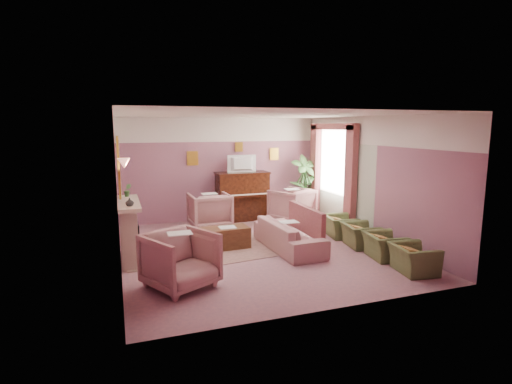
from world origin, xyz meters
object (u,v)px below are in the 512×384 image
object	(u,v)px
sofa	(289,230)
piano	(242,197)
side_table	(304,203)
floral_armchair_left	(210,209)
television	(243,162)
coffee_table	(225,238)
floral_armchair_front	(180,257)
olive_chair_d	(340,223)
olive_chair_b	(384,242)
floral_armchair_right	(292,204)
olive_chair_c	(360,231)
olive_chair_a	(414,254)

from	to	relation	value
sofa	piano	bearing A→B (deg)	92.32
side_table	floral_armchair_left	bearing A→B (deg)	-168.03
television	coffee_table	world-z (taller)	television
floral_armchair_front	olive_chair_d	bearing A→B (deg)	23.75
piano	side_table	bearing A→B (deg)	-1.21
television	olive_chair_b	bearing A→B (deg)	-67.73
television	coffee_table	bearing A→B (deg)	-115.90
olive_chair_d	side_table	bearing A→B (deg)	84.05
floral_armchair_right	olive_chair_b	distance (m)	3.39
sofa	olive_chair_c	xyz separation A→B (m)	(1.53, -0.36, -0.08)
piano	coffee_table	xyz separation A→B (m)	(-1.14, -2.39, -0.43)
floral_armchair_front	olive_chair_a	xyz separation A→B (m)	(3.99, -0.70, -0.17)
floral_armchair_right	olive_chair_b	world-z (taller)	floral_armchair_right
olive_chair_d	olive_chair_b	bearing A→B (deg)	-90.00
floral_armchair_front	olive_chair_c	distance (m)	4.11
floral_armchair_right	olive_chair_d	xyz separation A→B (m)	(0.46, -1.71, -0.17)
television	floral_armchair_left	xyz separation A→B (m)	(-1.08, -0.62, -1.09)
floral_armchair_left	olive_chair_b	world-z (taller)	floral_armchair_left
olive_chair_d	olive_chair_c	bearing A→B (deg)	-90.00
television	olive_chair_b	xyz separation A→B (m)	(1.64, -4.01, -1.27)
floral_armchair_right	floral_armchair_front	world-z (taller)	same
floral_armchair_front	olive_chair_b	distance (m)	4.00
olive_chair_c	olive_chair_b	bearing A→B (deg)	-90.00
floral_armchair_front	side_table	xyz separation A→B (m)	(4.24, 4.14, -0.16)
olive_chair_b	sofa	bearing A→B (deg)	142.28
coffee_table	olive_chair_c	xyz separation A→B (m)	(2.78, -0.85, 0.11)
television	coffee_table	xyz separation A→B (m)	(-1.14, -2.34, -1.38)
floral_armchair_left	olive_chair_c	world-z (taller)	floral_armchair_left
sofa	olive_chair_d	distance (m)	1.60
floral_armchair_right	floral_armchair_front	distance (m)	4.95
coffee_table	olive_chair_d	distance (m)	2.78
floral_armchair_right	olive_chair_c	xyz separation A→B (m)	(0.46, -2.53, -0.17)
floral_armchair_left	side_table	bearing A→B (deg)	11.97
sofa	floral_armchair_left	bearing A→B (deg)	118.34
piano	floral_armchair_right	distance (m)	1.38
piano	sofa	distance (m)	2.89
olive_chair_c	coffee_table	bearing A→B (deg)	163.03
olive_chair_a	floral_armchair_front	bearing A→B (deg)	170.02
sofa	floral_armchair_front	world-z (taller)	floral_armchair_front
coffee_table	olive_chair_c	size ratio (longest dim) A/B	1.30
coffee_table	olive_chair_c	world-z (taller)	olive_chair_c
coffee_table	floral_armchair_right	xyz separation A→B (m)	(2.32, 1.69, 0.28)
floral_armchair_front	olive_chair_d	xyz separation A→B (m)	(3.99, 1.76, -0.17)
television	side_table	world-z (taller)	television
floral_armchair_front	side_table	bearing A→B (deg)	44.28
piano	olive_chair_b	world-z (taller)	piano
floral_armchair_right	olive_chair_b	bearing A→B (deg)	-82.16
piano	sofa	xyz separation A→B (m)	(0.12, -2.88, -0.24)
television	sofa	world-z (taller)	television
side_table	floral_armchair_front	bearing A→B (deg)	-135.72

